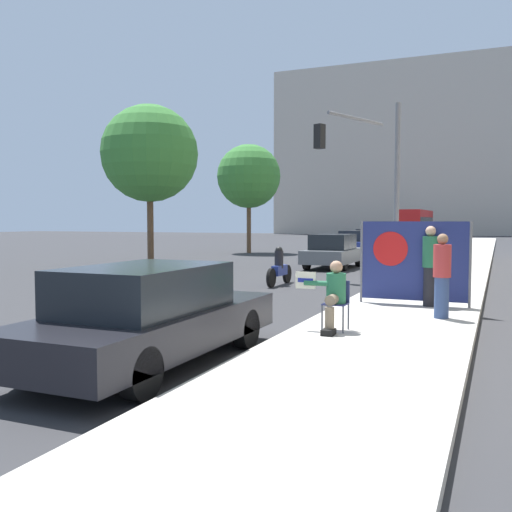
% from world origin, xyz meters
% --- Properties ---
extents(ground_plane, '(160.00, 160.00, 0.00)m').
position_xyz_m(ground_plane, '(0.00, 0.00, 0.00)').
color(ground_plane, '#303033').
extents(sidewalk_curb, '(3.05, 90.00, 0.16)m').
position_xyz_m(sidewalk_curb, '(2.93, 15.00, 0.08)').
color(sidewalk_curb, '#B7B2A8').
rests_on(sidewalk_curb, ground_plane).
extents(building_backdrop_far, '(52.00, 12.00, 25.07)m').
position_xyz_m(building_backdrop_far, '(-2.00, 82.22, 12.53)').
color(building_backdrop_far, '#BCB2A3').
rests_on(building_backdrop_far, ground_plane).
extents(seated_protester, '(0.91, 0.77, 1.22)m').
position_xyz_m(seated_protester, '(2.18, 2.08, 0.82)').
color(seated_protester, '#474C56').
rests_on(seated_protester, sidewalk_curb).
extents(jogger_on_sidewalk, '(0.34, 0.34, 1.66)m').
position_xyz_m(jogger_on_sidewalk, '(3.77, 4.19, 1.00)').
color(jogger_on_sidewalk, '#334775').
rests_on(jogger_on_sidewalk, sidewalk_curb).
extents(pedestrian_behind, '(0.34, 0.34, 1.79)m').
position_xyz_m(pedestrian_behind, '(3.38, 5.72, 1.08)').
color(pedestrian_behind, black).
rests_on(pedestrian_behind, sidewalk_curb).
extents(protest_banner, '(2.46, 0.06, 1.89)m').
position_xyz_m(protest_banner, '(3.00, 5.81, 1.16)').
color(protest_banner, slate).
rests_on(protest_banner, sidewalk_curb).
extents(traffic_light_pole, '(3.12, 2.89, 5.55)m').
position_xyz_m(traffic_light_pole, '(0.71, 11.14, 3.93)').
color(traffic_light_pole, slate).
rests_on(traffic_light_pole, sidewalk_curb).
extents(parked_car_curbside, '(1.84, 4.75, 1.44)m').
position_xyz_m(parked_car_curbside, '(0.23, -0.63, 0.72)').
color(parked_car_curbside, black).
rests_on(parked_car_curbside, ground_plane).
extents(car_on_road_nearest, '(1.82, 4.31, 1.48)m').
position_xyz_m(car_on_road_nearest, '(-1.86, 16.70, 0.74)').
color(car_on_road_nearest, '#565B60').
rests_on(car_on_road_nearest, ground_plane).
extents(car_on_road_midblock, '(1.80, 4.60, 1.46)m').
position_xyz_m(car_on_road_midblock, '(-3.35, 27.26, 0.73)').
color(car_on_road_midblock, navy).
rests_on(car_on_road_midblock, ground_plane).
extents(car_on_road_distant, '(1.87, 4.27, 1.45)m').
position_xyz_m(car_on_road_distant, '(-4.18, 35.32, 0.72)').
color(car_on_road_distant, navy).
rests_on(car_on_road_distant, ground_plane).
extents(car_on_road_far_lane, '(1.84, 4.32, 1.36)m').
position_xyz_m(car_on_road_far_lane, '(-4.00, 43.96, 0.69)').
color(car_on_road_far_lane, silver).
rests_on(car_on_road_far_lane, ground_plane).
extents(city_bus_on_road, '(2.48, 11.86, 3.22)m').
position_xyz_m(city_bus_on_road, '(-3.82, 57.61, 1.86)').
color(city_bus_on_road, red).
rests_on(city_bus_on_road, ground_plane).
extents(motorcycle_on_road, '(0.28, 2.03, 1.24)m').
position_xyz_m(motorcycle_on_road, '(-1.69, 9.60, 0.54)').
color(motorcycle_on_road, navy).
rests_on(motorcycle_on_road, ground_plane).
extents(street_tree_near_curb, '(4.24, 4.24, 7.13)m').
position_xyz_m(street_tree_near_curb, '(-9.40, 13.86, 5.00)').
color(street_tree_near_curb, brown).
rests_on(street_tree_near_curb, ground_plane).
extents(street_tree_midblock, '(4.07, 4.07, 6.94)m').
position_xyz_m(street_tree_midblock, '(-10.06, 26.09, 4.90)').
color(street_tree_midblock, brown).
rests_on(street_tree_midblock, ground_plane).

